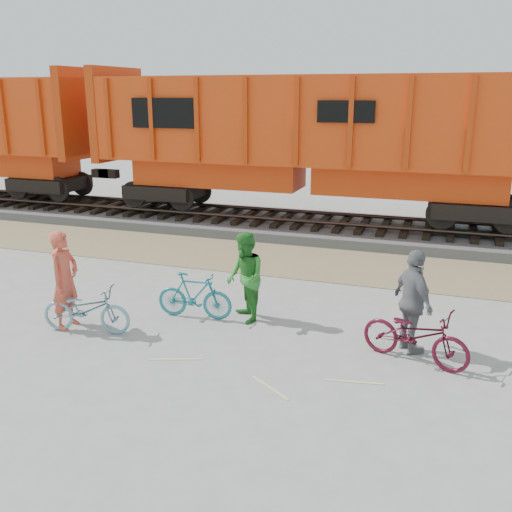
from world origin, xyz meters
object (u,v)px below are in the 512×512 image
Objects in this scene: person_man at (245,278)px; person_solo at (65,280)px; bicycle_teal at (194,296)px; bicycle_blue at (86,309)px; person_woman at (413,302)px; hopper_car_center at (309,137)px; bicycle_maroon at (415,335)px.

person_solo is at bearing -101.75° from person_man.
bicycle_teal is 1.10m from person_man.
person_solo is (-0.50, 0.10, 0.50)m from bicycle_blue.
bicycle_teal is at bearing 52.03° from person_woman.
person_woman is (6.30, 1.01, -0.03)m from person_solo.
hopper_car_center is at bearing -6.75° from bicycle_teal.
person_solo is 3.41m from person_man.
bicycle_blue is at bearing 124.50° from bicycle_teal.
bicycle_maroon is 1.03× the size of person_man.
bicycle_teal is at bearing -61.98° from person_solo.
person_man reaches higher than bicycle_maroon.
bicycle_maroon is 6.44m from person_solo.
bicycle_blue is 5.94m from bicycle_maroon.
person_woman is at bearing -64.55° from hopper_car_center.
hopper_car_center is 7.90× the size of person_man.
bicycle_teal is at bearing -92.16° from hopper_car_center.
bicycle_maroon reaches higher than bicycle_teal.
hopper_car_center reaches higher than bicycle_maroon.
person_woman is (3.19, -0.39, 0.03)m from person_man.
person_solo reaches higher than person_woman.
bicycle_maroon is at bearing 158.72° from person_woman.
person_man is at bearing -67.42° from person_solo.
person_man is 3.21m from person_woman.
person_solo is 1.03× the size of person_woman.
hopper_car_center is at bearing 149.04° from person_man.
hopper_car_center is 9.72m from person_solo.
hopper_car_center reaches higher than person_woman.
bicycle_blue is 0.93× the size of person_woman.
hopper_car_center is at bearing -16.46° from person_solo.
bicycle_maroon is 0.97× the size of person_solo.
bicycle_blue is 1.10× the size of bicycle_teal.
person_solo is 6.38m from person_woman.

